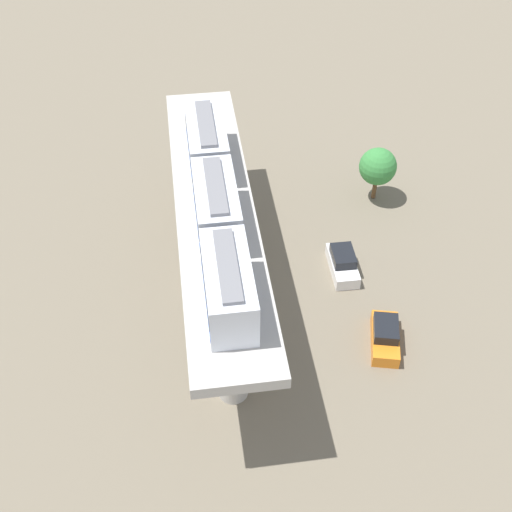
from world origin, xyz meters
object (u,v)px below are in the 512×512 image
object	(u,v)px
parked_car_orange	(385,336)
tree_near_viaduct	(378,167)
train	(216,206)
parked_car_white	(343,263)

from	to	relation	value
parked_car_orange	tree_near_viaduct	world-z (taller)	tree_near_viaduct
train	tree_near_viaduct	size ratio (longest dim) A/B	4.27
parked_car_white	train	bearing A→B (deg)	-164.54
parked_car_white	parked_car_orange	world-z (taller)	same
parked_car_orange	tree_near_viaduct	xyz separation A→B (m)	(3.45, 15.57, 2.48)
parked_car_white	tree_near_viaduct	xyz separation A→B (m)	(4.68, 8.26, 2.48)
train	parked_car_white	distance (m)	13.08
parked_car_white	tree_near_viaduct	bearing A→B (deg)	61.38
train	parked_car_white	bearing A→B (deg)	14.55
train	tree_near_viaduct	world-z (taller)	train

